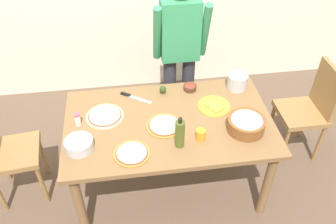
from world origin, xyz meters
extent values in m
plane|color=brown|center=(0.00, 0.00, 0.00)|extent=(8.00, 8.00, 0.00)
cube|color=brown|center=(0.00, 0.00, 0.74)|extent=(1.60, 0.96, 0.04)
cylinder|color=brown|center=(-0.72, -0.40, 0.36)|extent=(0.07, 0.07, 0.72)
cylinder|color=brown|center=(0.72, -0.40, 0.36)|extent=(0.07, 0.07, 0.72)
cylinder|color=brown|center=(-0.72, 0.40, 0.36)|extent=(0.07, 0.07, 0.72)
cylinder|color=brown|center=(0.72, 0.40, 0.36)|extent=(0.07, 0.07, 0.72)
cylinder|color=#2D2D38|center=(0.12, 0.76, 0.42)|extent=(0.12, 0.12, 0.85)
cylinder|color=#2D2D38|center=(0.30, 0.76, 0.42)|extent=(0.12, 0.12, 0.85)
cube|color=#338C59|center=(0.21, 0.76, 1.12)|extent=(0.34, 0.20, 0.55)
cylinder|color=#338C59|center=(0.00, 0.71, 1.12)|extent=(0.07, 0.21, 0.55)
cylinder|color=#338C59|center=(0.42, 0.71, 1.12)|extent=(0.07, 0.21, 0.55)
cube|color=olive|center=(-1.25, 0.10, 0.47)|extent=(0.44, 0.44, 0.05)
cylinder|color=olive|center=(-1.06, -0.05, 0.23)|extent=(0.04, 0.04, 0.45)
cylinder|color=olive|center=(-1.10, 0.29, 0.23)|extent=(0.04, 0.04, 0.45)
cylinder|color=olive|center=(-1.44, 0.25, 0.23)|extent=(0.04, 0.04, 0.45)
cube|color=olive|center=(1.25, 0.25, 0.47)|extent=(0.40, 0.40, 0.05)
cube|color=olive|center=(1.43, 0.25, 0.72)|extent=(0.04, 0.38, 0.45)
cylinder|color=olive|center=(1.08, 0.42, 0.23)|extent=(0.04, 0.04, 0.45)
cylinder|color=olive|center=(1.08, 0.08, 0.23)|extent=(0.04, 0.04, 0.45)
cylinder|color=olive|center=(1.42, 0.42, 0.23)|extent=(0.04, 0.04, 0.45)
cylinder|color=olive|center=(1.42, 0.08, 0.23)|extent=(0.04, 0.04, 0.45)
cylinder|color=beige|center=(-0.49, 0.12, 0.77)|extent=(0.30, 0.30, 0.01)
cylinder|color=#B22D1E|center=(-0.49, 0.12, 0.77)|extent=(0.26, 0.26, 0.00)
cylinder|color=beige|center=(-0.49, 0.12, 0.78)|extent=(0.24, 0.24, 0.00)
cylinder|color=#C67A33|center=(-0.30, -0.30, 0.77)|extent=(0.26, 0.26, 0.01)
cylinder|color=#B22D1E|center=(-0.30, -0.30, 0.77)|extent=(0.23, 0.23, 0.00)
cylinder|color=beige|center=(-0.30, -0.30, 0.78)|extent=(0.21, 0.21, 0.00)
cylinder|color=#C67A33|center=(-0.04, -0.05, 0.77)|extent=(0.28, 0.28, 0.01)
cylinder|color=#B22D1E|center=(-0.04, -0.05, 0.77)|extent=(0.24, 0.24, 0.00)
cylinder|color=beige|center=(-0.04, -0.05, 0.78)|extent=(0.23, 0.23, 0.00)
cylinder|color=gold|center=(0.38, 0.12, 0.77)|extent=(0.26, 0.26, 0.01)
cube|color=#CC8438|center=(0.38, 0.10, 0.78)|extent=(0.16, 0.17, 0.01)
cylinder|color=brown|center=(0.55, -0.17, 0.81)|extent=(0.28, 0.28, 0.10)
ellipsoid|color=beige|center=(0.55, -0.17, 0.85)|extent=(0.25, 0.25, 0.05)
cylinder|color=#B7B7BC|center=(-0.67, -0.20, 0.80)|extent=(0.20, 0.20, 0.08)
cylinder|color=#4C2D1E|center=(0.23, 0.37, 0.78)|extent=(0.11, 0.11, 0.04)
ellipsoid|color=#9E3323|center=(0.23, 0.37, 0.80)|extent=(0.10, 0.10, 0.05)
cylinder|color=#47561E|center=(0.04, -0.26, 0.87)|extent=(0.07, 0.07, 0.22)
cylinder|color=black|center=(0.04, -0.26, 1.00)|extent=(0.03, 0.03, 0.04)
cylinder|color=#B7B7BC|center=(0.64, 0.35, 0.82)|extent=(0.17, 0.17, 0.12)
torus|color=#A5A5AD|center=(0.64, 0.35, 0.88)|extent=(0.17, 0.17, 0.01)
cylinder|color=orange|center=(0.20, -0.22, 0.80)|extent=(0.07, 0.07, 0.08)
cylinder|color=white|center=(-0.69, 0.06, 0.81)|extent=(0.04, 0.04, 0.09)
cylinder|color=#D84C66|center=(-0.69, 0.06, 0.86)|extent=(0.04, 0.04, 0.02)
cube|color=silver|center=(-0.20, 0.29, 0.76)|extent=(0.20, 0.15, 0.01)
cube|color=black|center=(-0.31, 0.37, 0.77)|extent=(0.09, 0.07, 0.02)
ellipsoid|color=#2D4219|center=(0.00, 0.36, 0.80)|extent=(0.06, 0.06, 0.07)
camera|label=1|loc=(-0.29, -2.01, 2.61)|focal=38.16mm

